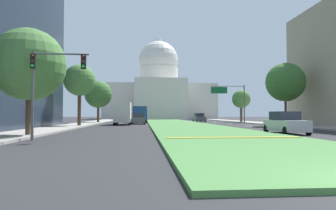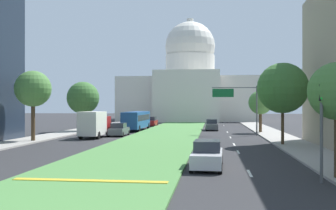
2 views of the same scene
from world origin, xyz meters
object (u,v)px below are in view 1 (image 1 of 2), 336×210
Objects in this scene: street_tree_left_near at (29,65)px; city_bus at (140,113)px; sedan_distant at (199,118)px; sedan_far_horizon at (142,117)px; street_tree_left_mid at (80,80)px; traffic_light_near_left at (48,75)px; capitol_building at (159,93)px; sedan_midblock at (139,119)px; street_tree_right_far at (241,99)px; overhead_guide_sign at (231,96)px; sedan_lead_stopped at (285,123)px; street_tree_left_far at (98,94)px; street_tree_right_mid at (285,82)px; box_truck_delivery at (123,113)px.

city_bus is (7.11, 37.11, -3.07)m from street_tree_left_near.
sedan_far_horizon is (-11.48, 11.17, 0.01)m from sedan_distant.
street_tree_left_mid reaches higher than sedan_distant.
traffic_light_near_left is 1.13× the size of sedan_far_horizon.
capitol_building reaches higher than street_tree_left_mid.
traffic_light_near_left reaches higher than sedan_midblock.
street_tree_left_mid is 30.82m from street_tree_right_far.
sedan_distant is (19.12, 21.54, -4.89)m from street_tree_left_mid.
sedan_far_horizon is 12.73m from city_bus.
traffic_light_near_left is 0.72× the size of street_tree_left_near.
street_tree_left_mid is at bearing -152.83° from overhead_guide_sign.
sedan_far_horizon is (-5.50, -30.70, -7.95)m from capitol_building.
sedan_midblock is at bearing 74.99° from street_tree_left_near.
sedan_lead_stopped is 1.02× the size of sedan_far_horizon.
street_tree_left_near is (-12.94, -80.51, -3.94)m from capitol_building.
sedan_distant is (-6.94, 5.15, -3.50)m from street_tree_right_far.
street_tree_left_near is 50.52m from sedan_far_horizon.
street_tree_left_near is at bearing -127.67° from street_tree_right_far.
street_tree_left_mid is at bearing -110.08° from city_bus.
overhead_guide_sign reaches higher than sedan_midblock.
street_tree_left_near is at bearing -89.54° from street_tree_left_far.
street_tree_right_mid is (26.12, -0.80, -0.07)m from street_tree_left_mid.
capitol_building is at bearing 82.35° from city_bus.
sedan_lead_stopped is at bearing 15.85° from traffic_light_near_left.
sedan_far_horizon is (0.42, 23.63, 0.04)m from sedan_midblock.
capitol_building reaches higher than sedan_midblock.
overhead_guide_sign is at bearing 81.92° from sedan_lead_stopped.
sedan_lead_stopped is at bearing -76.67° from sedan_far_horizon.
street_tree_left_far is at bearing 116.16° from box_truck_delivery.
city_bus is at bearing 89.53° from sedan_midblock.
street_tree_left_far is (-2.37, 36.01, 1.28)m from traffic_light_near_left.
street_tree_left_mid is 8.70m from box_truck_delivery.
sedan_far_horizon reaches higher than sedan_distant.
street_tree_left_near reaches higher than sedan_midblock.
capitol_building is at bearing 98.12° from sedan_distant.
sedan_far_horizon is at bearing 84.35° from box_truck_delivery.
sedan_far_horizon is (-18.42, 16.32, -3.49)m from street_tree_right_far.
sedan_far_horizon is 0.42× the size of city_bus.
street_tree_left_near is 1.55× the size of sedan_lead_stopped.
box_truck_delivery is (-8.16, -57.54, -7.11)m from capitol_building.
street_tree_left_mid is 1.67× the size of sedan_far_horizon.
street_tree_right_far is 19.26m from city_bus.
traffic_light_near_left is at bearing -164.15° from sedan_lead_stopped.
capitol_building is at bearing 94.25° from sedan_lead_stopped.
street_tree_right_mid reaches higher than street_tree_left_mid.
sedan_distant is 0.70× the size of box_truck_delivery.
overhead_guide_sign reaches higher than sedan_far_horizon.
overhead_guide_sign is at bearing 18.12° from box_truck_delivery.
traffic_light_near_left is at bearing -123.23° from street_tree_right_far.
overhead_guide_sign is (9.64, -51.72, -4.12)m from capitol_building.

